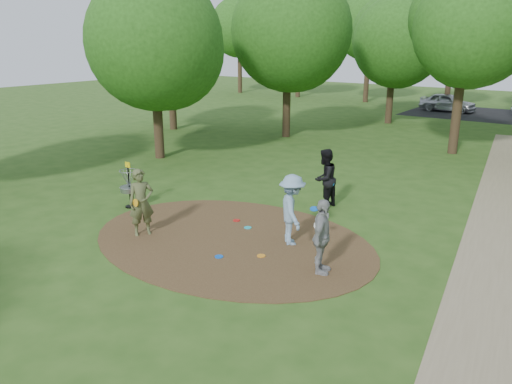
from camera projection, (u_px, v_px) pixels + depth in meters
The scene contains 15 objects.
ground at pixel (231, 240), 13.93m from camera, with size 100.00×100.00×0.00m, color #2D5119.
dirt_clearing at pixel (231, 240), 13.93m from camera, with size 8.40×8.40×0.02m, color #47301C.
footpath at pixel (497, 274), 11.88m from camera, with size 2.00×40.00×0.01m, color #8C7A5B.
parking_lot at pixel (508, 116), 36.17m from camera, with size 14.00×8.00×0.01m, color black.
player_observer_with_disc at pixel (141, 203), 14.02m from camera, with size 0.76×0.84×1.94m.
player_throwing_with_disc at pixel (292, 210), 13.40m from camera, with size 1.51×1.41×1.95m.
player_walking_with_disc at pixel (325, 179), 16.34m from camera, with size 0.82×1.02×1.98m.
player_waiting_with_disc at pixel (322, 237), 11.70m from camera, with size 0.74×1.16×1.85m.
disc_ground_cyan at pixel (248, 228), 14.75m from camera, with size 0.22×0.22×0.02m, color #1AC0D6.
disc_ground_blue at pixel (219, 257), 12.79m from camera, with size 0.22×0.22×0.02m, color blue.
disc_ground_red at pixel (236, 220), 15.34m from camera, with size 0.22×0.22×0.02m, color red.
car_left at pixel (448, 102), 38.30m from camera, with size 1.66×4.13×1.41m, color #AAACB2.
disc_ground_orange at pixel (261, 256), 12.83m from camera, with size 0.22×0.22×0.02m, color orange.
disc_golf_basket at pixel (129, 182), 16.40m from camera, with size 0.63×0.63×1.54m.
tree_ring at pixel (411, 41), 20.02m from camera, with size 37.80×45.79×9.57m.
Camera 1 is at (8.07, -10.12, 5.37)m, focal length 35.00 mm.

